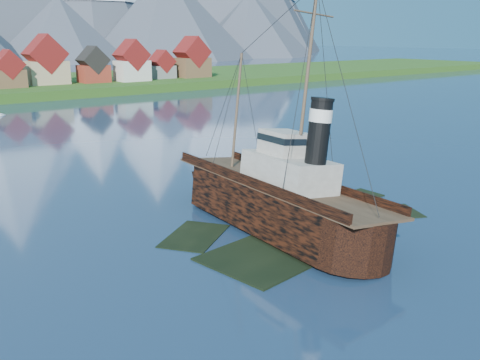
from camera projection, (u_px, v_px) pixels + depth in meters
ground at (299, 234)px, 55.42m from camera, size 1400.00×1400.00×0.00m
shoal at (297, 227)px, 58.21m from camera, size 31.71×21.24×1.14m
tugboat_wreck at (264, 196)px, 57.25m from camera, size 7.64×32.91×26.08m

